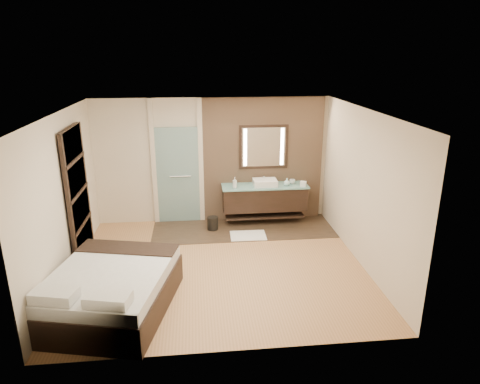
{
  "coord_description": "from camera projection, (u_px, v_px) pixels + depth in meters",
  "views": [
    {
      "loc": [
        -0.36,
        -6.74,
        3.61
      ],
      "look_at": [
        0.42,
        0.6,
        1.17
      ],
      "focal_mm": 32.0,
      "sensor_mm": 36.0,
      "label": 1
    }
  ],
  "objects": [
    {
      "name": "vanity",
      "position": [
        265.0,
        198.0,
        9.27
      ],
      "size": [
        1.85,
        0.55,
        0.88
      ],
      "color": "black",
      "rests_on": "stone_wall"
    },
    {
      "name": "floor",
      "position": [
        220.0,
        266.0,
        7.53
      ],
      "size": [
        5.0,
        5.0,
        0.0
      ],
      "primitive_type": "plane",
      "color": "#AF7A49",
      "rests_on": "ground"
    },
    {
      "name": "bath_mat",
      "position": [
        248.0,
        236.0,
        8.73
      ],
      "size": [
        0.73,
        0.52,
        0.02
      ],
      "primitive_type": "cube",
      "rotation": [
        0.0,
        0.0,
        -0.02
      ],
      "color": "white",
      "rests_on": "floor"
    },
    {
      "name": "tile_strip",
      "position": [
        243.0,
        229.0,
        9.1
      ],
      "size": [
        3.8,
        1.3,
        0.01
      ],
      "primitive_type": "cube",
      "color": "#34261C",
      "rests_on": "floor"
    },
    {
      "name": "frosted_door",
      "position": [
        178.0,
        172.0,
        9.17
      ],
      "size": [
        1.1,
        0.12,
        2.7
      ],
      "color": "#B7E8E7",
      "rests_on": "floor"
    },
    {
      "name": "soap_bottle_a",
      "position": [
        235.0,
        183.0,
        8.96
      ],
      "size": [
        0.11,
        0.11,
        0.23
      ],
      "primitive_type": "imported",
      "rotation": [
        0.0,
        0.0,
        -0.3
      ],
      "color": "silver",
      "rests_on": "vanity"
    },
    {
      "name": "shoji_partition",
      "position": [
        78.0,
        195.0,
        7.47
      ],
      "size": [
        0.06,
        1.2,
        2.4
      ],
      "color": "black",
      "rests_on": "floor"
    },
    {
      "name": "tissue_box",
      "position": [
        303.0,
        184.0,
        9.11
      ],
      "size": [
        0.16,
        0.16,
        0.1
      ],
      "primitive_type": "cube",
      "rotation": [
        0.0,
        0.0,
        -0.41
      ],
      "color": "white",
      "rests_on": "vanity"
    },
    {
      "name": "cup",
      "position": [
        292.0,
        182.0,
        9.27
      ],
      "size": [
        0.14,
        0.14,
        0.1
      ],
      "primitive_type": "imported",
      "rotation": [
        0.0,
        0.0,
        0.16
      ],
      "color": "silver",
      "rests_on": "vanity"
    },
    {
      "name": "soap_bottle_c",
      "position": [
        287.0,
        182.0,
        9.12
      ],
      "size": [
        0.13,
        0.13,
        0.16
      ],
      "primitive_type": "imported",
      "rotation": [
        0.0,
        0.0,
        0.03
      ],
      "color": "silver",
      "rests_on": "vanity"
    },
    {
      "name": "bed",
      "position": [
        110.0,
        290.0,
        6.17
      ],
      "size": [
        2.03,
        2.33,
        0.78
      ],
      "rotation": [
        0.0,
        0.0,
        -0.23
      ],
      "color": "black",
      "rests_on": "floor"
    },
    {
      "name": "mirror_unit",
      "position": [
        264.0,
        147.0,
        9.16
      ],
      "size": [
        1.06,
        0.04,
        0.96
      ],
      "color": "black",
      "rests_on": "stone_wall"
    },
    {
      "name": "soap_bottle_b",
      "position": [
        235.0,
        182.0,
        9.09
      ],
      "size": [
        0.09,
        0.09,
        0.18
      ],
      "primitive_type": "imported",
      "rotation": [
        0.0,
        0.0,
        0.07
      ],
      "color": "#B2B2B2",
      "rests_on": "vanity"
    },
    {
      "name": "stone_wall",
      "position": [
        263.0,
        160.0,
        9.3
      ],
      "size": [
        2.6,
        0.08,
        2.7
      ],
      "primitive_type": "cube",
      "color": "#A47C5E",
      "rests_on": "floor"
    },
    {
      "name": "waste_bin",
      "position": [
        213.0,
        223.0,
        9.02
      ],
      "size": [
        0.27,
        0.27,
        0.29
      ],
      "primitive_type": "cylinder",
      "rotation": [
        0.0,
        0.0,
        -0.2
      ],
      "color": "black",
      "rests_on": "floor"
    }
  ]
}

